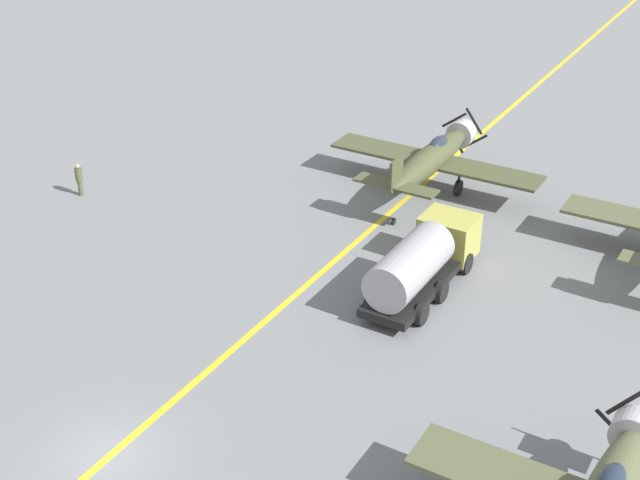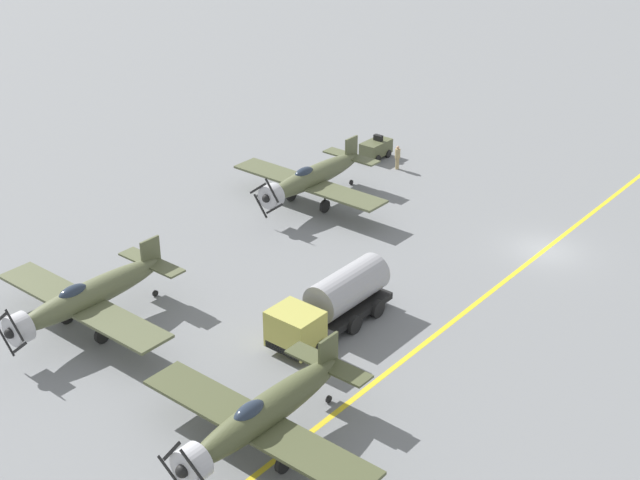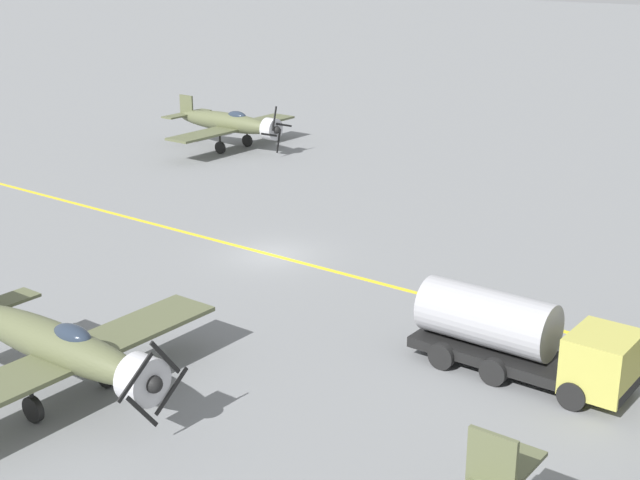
# 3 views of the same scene
# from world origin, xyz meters

# --- Properties ---
(ground_plane) EXTENTS (400.00, 400.00, 0.00)m
(ground_plane) POSITION_xyz_m (0.00, 0.00, 0.00)
(ground_plane) COLOR slate
(taxiway_stripe) EXTENTS (0.30, 160.00, 0.01)m
(taxiway_stripe) POSITION_xyz_m (0.00, 0.00, 0.00)
(taxiway_stripe) COLOR yellow
(taxiway_stripe) RESTS_ON ground
(airplane_mid_right) EXTENTS (12.00, 9.98, 3.65)m
(airplane_mid_right) POSITION_xyz_m (15.65, 3.96, 2.01)
(airplane_mid_right) COLOR #565B3D
(airplane_mid_right) RESTS_ON ground
(airplane_near_left) EXTENTS (12.00, 9.98, 3.76)m
(airplane_near_left) POSITION_xyz_m (-16.47, -17.87, 2.01)
(airplane_near_left) COLOR #555A3C
(airplane_near_left) RESTS_ON ground
(fuel_tanker) EXTENTS (2.68, 8.00, 2.98)m
(fuel_tanker) POSITION_xyz_m (4.65, 15.50, 1.51)
(fuel_tanker) COLOR black
(fuel_tanker) RESTS_ON ground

